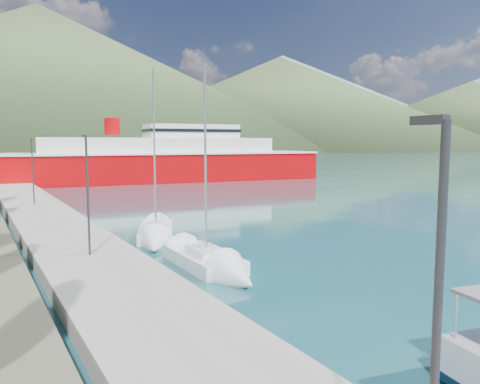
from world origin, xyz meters
TOP-DOWN VIEW (x-y plane):
  - ground at (0.00, 120.00)m, footprint 1400.00×1400.00m
  - quay at (-9.00, 26.00)m, footprint 5.00×88.00m
  - hills_far at (138.59, 618.73)m, footprint 1480.00×900.00m
  - hills_near at (98.04, 372.50)m, footprint 1010.00×520.00m
  - lamp_posts at (-9.00, 14.48)m, footprint 0.15×43.10m
  - sailboat_near at (-3.66, 9.70)m, footprint 2.41×7.92m
  - sailboat_mid at (-3.88, 18.22)m, footprint 5.21×8.71m
  - ferry at (13.54, 63.15)m, footprint 55.07×17.89m

SIDE VIEW (x-z plane):
  - ground at x=0.00m, z-range 0.00..0.00m
  - sailboat_mid at x=-3.88m, z-range -5.81..6.41m
  - sailboat_near at x=-3.66m, z-range -5.37..5.98m
  - quay at x=-9.00m, z-range 0.00..0.80m
  - ferry at x=13.54m, z-range -2.10..8.64m
  - lamp_posts at x=-9.00m, z-range 1.05..7.11m
  - hills_near at x=98.04m, z-range -8.32..106.68m
  - hills_far at x=138.59m, z-range -12.61..167.39m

